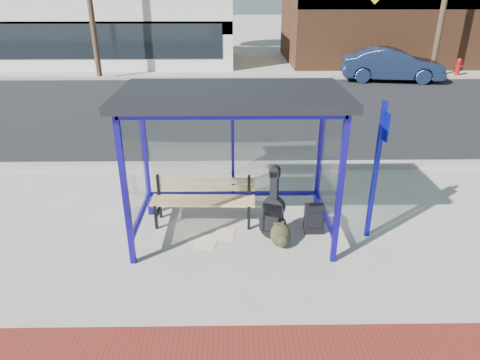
{
  "coord_description": "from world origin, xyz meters",
  "views": [
    {
      "loc": [
        0.02,
        -6.11,
        3.79
      ],
      "look_at": [
        0.11,
        0.2,
        0.92
      ],
      "focal_mm": 32.0,
      "sensor_mm": 36.0,
      "label": 1
    }
  ],
  "objects_px": {
    "bench": "(203,197)",
    "suitcase": "(314,219)",
    "backpack": "(281,236)",
    "guitar_bag": "(273,214)",
    "fire_hydrant": "(458,66)",
    "parked_car": "(392,65)"
  },
  "relations": [
    {
      "from": "backpack",
      "to": "fire_hydrant",
      "type": "relative_size",
      "value": 0.51
    },
    {
      "from": "bench",
      "to": "backpack",
      "type": "xyz_separation_m",
      "value": [
        1.27,
        -0.8,
        -0.28
      ]
    },
    {
      "from": "bench",
      "to": "suitcase",
      "type": "distance_m",
      "value": 1.92
    },
    {
      "from": "bench",
      "to": "suitcase",
      "type": "bearing_deg",
      "value": -9.84
    },
    {
      "from": "guitar_bag",
      "to": "suitcase",
      "type": "bearing_deg",
      "value": 34.44
    },
    {
      "from": "guitar_bag",
      "to": "fire_hydrant",
      "type": "bearing_deg",
      "value": 76.27
    },
    {
      "from": "bench",
      "to": "backpack",
      "type": "bearing_deg",
      "value": -30.4
    },
    {
      "from": "backpack",
      "to": "parked_car",
      "type": "bearing_deg",
      "value": 51.53
    },
    {
      "from": "bench",
      "to": "backpack",
      "type": "distance_m",
      "value": 1.52
    },
    {
      "from": "suitcase",
      "to": "fire_hydrant",
      "type": "xyz_separation_m",
      "value": [
        9.02,
        13.72,
        0.17
      ]
    },
    {
      "from": "guitar_bag",
      "to": "backpack",
      "type": "height_order",
      "value": "guitar_bag"
    },
    {
      "from": "backpack",
      "to": "parked_car",
      "type": "height_order",
      "value": "parked_car"
    },
    {
      "from": "backpack",
      "to": "fire_hydrant",
      "type": "distance_m",
      "value": 17.1
    },
    {
      "from": "parked_car",
      "to": "backpack",
      "type": "bearing_deg",
      "value": 162.67
    },
    {
      "from": "parked_car",
      "to": "fire_hydrant",
      "type": "bearing_deg",
      "value": -63.05
    },
    {
      "from": "guitar_bag",
      "to": "backpack",
      "type": "distance_m",
      "value": 0.37
    },
    {
      "from": "suitcase",
      "to": "backpack",
      "type": "height_order",
      "value": "suitcase"
    },
    {
      "from": "backpack",
      "to": "parked_car",
      "type": "relative_size",
      "value": 0.09
    },
    {
      "from": "backpack",
      "to": "suitcase",
      "type": "bearing_deg",
      "value": 21.46
    },
    {
      "from": "bench",
      "to": "parked_car",
      "type": "height_order",
      "value": "parked_car"
    },
    {
      "from": "backpack",
      "to": "parked_car",
      "type": "xyz_separation_m",
      "value": [
        6.09,
        12.92,
        0.5
      ]
    },
    {
      "from": "backpack",
      "to": "fire_hydrant",
      "type": "xyz_separation_m",
      "value": [
        9.62,
        14.14,
        0.24
      ]
    }
  ]
}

